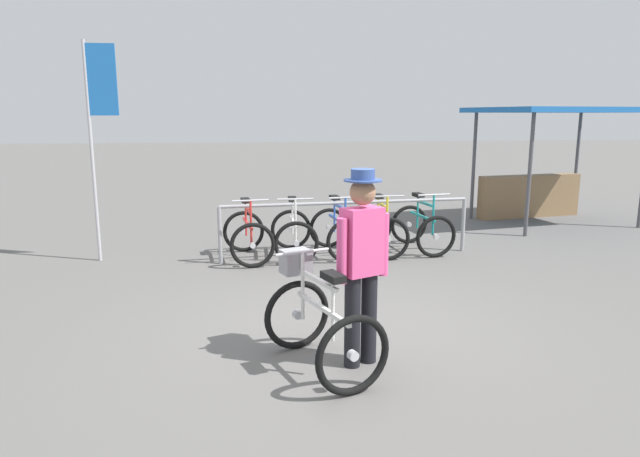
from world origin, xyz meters
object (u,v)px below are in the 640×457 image
at_px(racked_bike_white, 294,234).
at_px(banner_flag, 98,110).
at_px(racked_bike_blue, 338,232).
at_px(racked_bike_yellow, 380,230).
at_px(racked_bike_teal, 422,228).
at_px(featured_bicycle, 318,317).
at_px(market_stall, 545,153).
at_px(person_with_featured_bike, 362,260).
at_px(racked_bike_red, 248,236).

bearing_deg(racked_bike_white, banner_flag, 176.44).
xyz_separation_m(racked_bike_blue, racked_bike_yellow, (0.70, 0.05, 0.00)).
bearing_deg(racked_bike_teal, racked_bike_blue, -175.60).
distance_m(racked_bike_white, racked_bike_blue, 0.70).
distance_m(racked_bike_white, racked_bike_teal, 2.10).
xyz_separation_m(featured_bicycle, market_stall, (5.50, 6.27, 0.95)).
xyz_separation_m(racked_bike_yellow, racked_bike_teal, (0.70, 0.05, 0.00)).
height_order(racked_bike_blue, market_stall, market_stall).
bearing_deg(banner_flag, racked_bike_yellow, -0.90).
xyz_separation_m(racked_bike_white, racked_bike_blue, (0.70, 0.05, -0.00)).
relative_size(racked_bike_yellow, racked_bike_teal, 0.92).
bearing_deg(racked_bike_yellow, banner_flag, 179.10).
xyz_separation_m(racked_bike_blue, featured_bicycle, (-0.83, -3.92, 0.08)).
bearing_deg(person_with_featured_bike, racked_bike_white, 93.67).
bearing_deg(market_stall, racked_bike_yellow, -150.05).
relative_size(racked_bike_teal, person_with_featured_bike, 0.69).
height_order(racked_bike_red, racked_bike_teal, same).
distance_m(racked_bike_red, racked_bike_white, 0.70).
distance_m(racked_bike_blue, racked_bike_yellow, 0.70).
bearing_deg(featured_bicycle, racked_bike_white, 88.11).
distance_m(racked_bike_white, banner_flag, 3.36).
height_order(racked_bike_white, racked_bike_yellow, same).
height_order(racked_bike_red, person_with_featured_bike, person_with_featured_bike).
distance_m(person_with_featured_bike, banner_flag, 5.22).
bearing_deg(featured_bicycle, market_stall, 48.72).
distance_m(racked_bike_white, person_with_featured_bike, 3.93).
xyz_separation_m(racked_bike_blue, banner_flag, (-3.49, 0.12, 1.86)).
bearing_deg(racked_bike_teal, racked_bike_yellow, -175.60).
bearing_deg(market_stall, racked_bike_teal, -145.69).
bearing_deg(racked_bike_blue, market_stall, 26.65).
distance_m(racked_bike_red, banner_flag, 2.81).
xyz_separation_m(racked_bike_red, person_with_featured_bike, (0.95, -3.83, 0.58)).
xyz_separation_m(racked_bike_teal, featured_bicycle, (-2.22, -4.03, 0.08)).
height_order(featured_bicycle, person_with_featured_bike, person_with_featured_bike).
height_order(racked_bike_red, banner_flag, banner_flag).
relative_size(racked_bike_red, person_with_featured_bike, 0.68).
distance_m(racked_bike_yellow, market_stall, 4.71).
height_order(racked_bike_white, racked_bike_blue, same).
xyz_separation_m(person_with_featured_bike, banner_flag, (-3.04, 4.05, 1.28)).
bearing_deg(racked_bike_red, person_with_featured_bike, -76.10).
distance_m(featured_bicycle, banner_flag, 5.16).
bearing_deg(racked_bike_red, racked_bike_yellow, 4.40).
height_order(racked_bike_red, racked_bike_yellow, same).
bearing_deg(racked_bike_yellow, market_stall, 29.95).
relative_size(racked_bike_red, racked_bike_blue, 0.99).
height_order(racked_bike_yellow, person_with_featured_bike, person_with_featured_bike).
bearing_deg(racked_bike_red, racked_bike_white, 4.40).
height_order(racked_bike_blue, person_with_featured_bike, person_with_featured_bike).
bearing_deg(racked_bike_blue, racked_bike_teal, 4.40).
xyz_separation_m(racked_bike_blue, person_with_featured_bike, (-0.45, -3.93, 0.58)).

